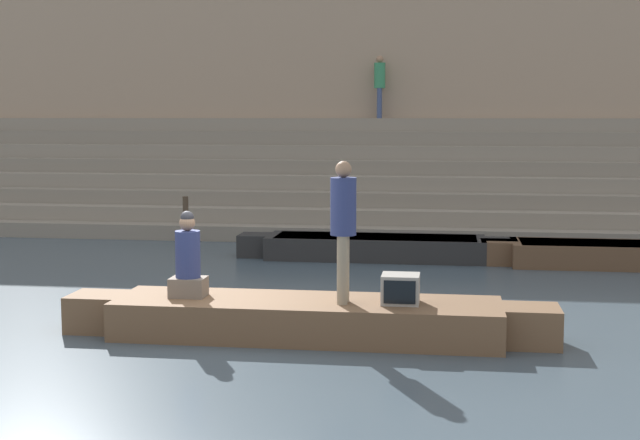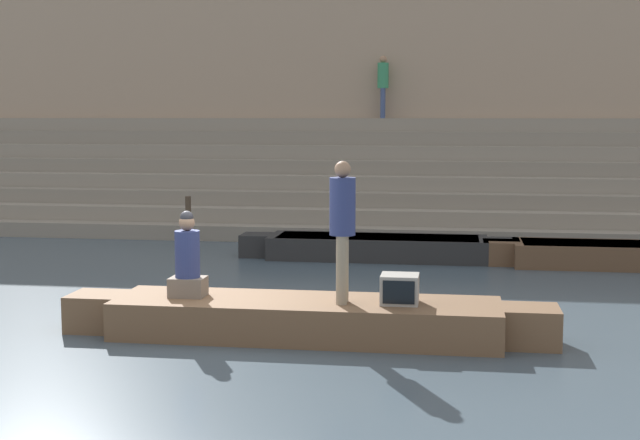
% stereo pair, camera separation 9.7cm
% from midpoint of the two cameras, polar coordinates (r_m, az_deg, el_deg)
% --- Properties ---
extents(ground_plane, '(120.00, 120.00, 0.00)m').
position_cam_midpoint_polar(ground_plane, '(12.12, -7.12, -6.98)').
color(ground_plane, '#3D4C56').
extents(ghat_steps, '(36.00, 4.66, 2.78)m').
position_cam_midpoint_polar(ghat_steps, '(22.80, 0.24, 2.01)').
color(ghat_steps, gray).
rests_on(ghat_steps, ground).
extents(back_wall, '(34.20, 1.28, 8.22)m').
position_cam_midpoint_polar(back_wall, '(24.98, 0.97, 9.53)').
color(back_wall, tan).
rests_on(back_wall, ground).
extents(rowboat_main, '(6.38, 1.40, 0.49)m').
position_cam_midpoint_polar(rowboat_main, '(11.57, -1.09, -6.25)').
color(rowboat_main, brown).
rests_on(rowboat_main, ground).
extents(person_standing, '(0.33, 0.33, 1.80)m').
position_cam_midpoint_polar(person_standing, '(11.18, 1.26, -0.07)').
color(person_standing, gray).
rests_on(person_standing, rowboat_main).
extents(person_rowing, '(0.46, 0.36, 1.13)m').
position_cam_midpoint_polar(person_rowing, '(11.79, -8.68, -2.65)').
color(person_rowing, '#756656').
rests_on(person_rowing, rowboat_main).
extents(tv_set, '(0.48, 0.45, 0.37)m').
position_cam_midpoint_polar(tv_set, '(11.33, 4.93, -4.42)').
color(tv_set, '#9E998E').
rests_on(tv_set, rowboat_main).
extents(moored_boat_shore, '(5.26, 1.24, 0.45)m').
position_cam_midpoint_polar(moored_boat_shore, '(17.81, 18.59, -2.08)').
color(moored_boat_shore, brown).
rests_on(moored_boat_shore, ground).
extents(moored_boat_distant, '(5.55, 1.24, 0.45)m').
position_cam_midpoint_polar(moored_boat_distant, '(17.84, 3.42, -1.73)').
color(moored_boat_distant, black).
rests_on(moored_boat_distant, ground).
extents(mooring_post, '(0.13, 0.13, 1.11)m').
position_cam_midpoint_polar(mooring_post, '(19.56, -8.72, -0.12)').
color(mooring_post, '#473828').
rests_on(mooring_post, ground).
extents(person_on_steps, '(0.30, 0.30, 1.65)m').
position_cam_midpoint_polar(person_on_steps, '(23.96, 3.72, 8.81)').
color(person_on_steps, '#3D4C75').
rests_on(person_on_steps, ghat_steps).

